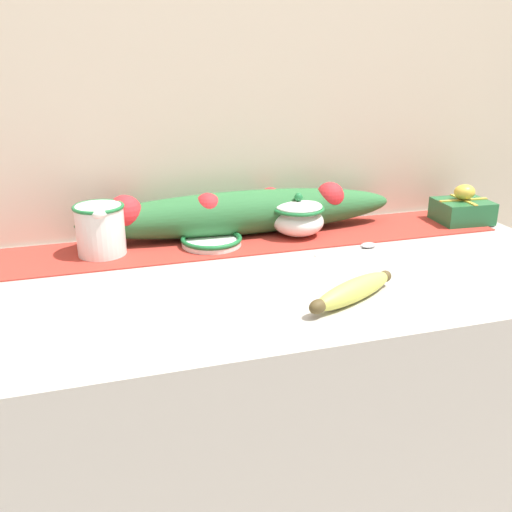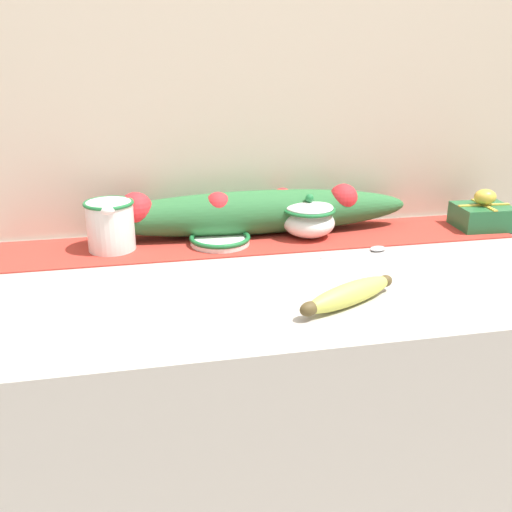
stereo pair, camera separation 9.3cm
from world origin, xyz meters
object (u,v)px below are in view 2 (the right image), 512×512
gift_box (483,214)px  sugar_bowl (309,218)px  spoon (374,249)px  banana (349,294)px  cream_pitcher (110,224)px  small_dish (220,240)px

gift_box → sugar_bowl: bearing=177.9°
sugar_bowl → gift_box: sugar_bowl is taller
sugar_bowl → spoon: sugar_bowl is taller
sugar_bowl → banana: bearing=-95.8°
cream_pitcher → banana: bearing=-42.3°
cream_pitcher → sugar_bowl: size_ratio=1.03×
sugar_bowl → banana: sugar_bowl is taller
spoon → gift_box: size_ratio=1.17×
cream_pitcher → sugar_bowl: cream_pitcher is taller
gift_box → small_dish: bearing=179.6°
small_dish → spoon: size_ratio=0.87×
cream_pitcher → gift_box: (0.89, -0.02, -0.03)m
banana → gift_box: gift_box is taller
spoon → small_dish: bearing=152.4°
banana → small_dish: bearing=115.7°
cream_pitcher → small_dish: size_ratio=0.92×
cream_pitcher → gift_box: cream_pitcher is taller
cream_pitcher → banana: 0.56m
sugar_bowl → small_dish: 0.22m
sugar_bowl → small_dish: (-0.21, -0.01, -0.03)m
cream_pitcher → small_dish: 0.24m
cream_pitcher → spoon: size_ratio=0.80×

